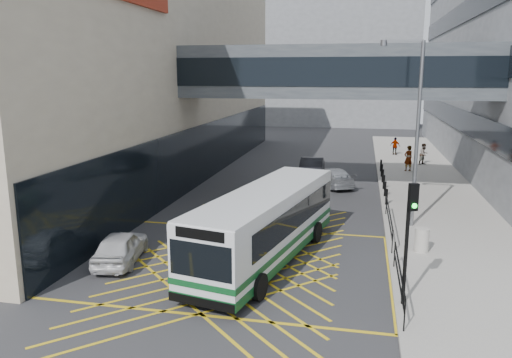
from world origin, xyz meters
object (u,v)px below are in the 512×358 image
Objects in this scene: car_white at (121,246)px; car_dark at (312,167)px; bus at (267,223)px; pedestrian_a at (408,158)px; car_silver at (333,177)px; pedestrian_b at (424,154)px; street_lamp at (414,123)px; pedestrian_c at (395,146)px; traffic_light at (409,227)px; litter_bin at (422,240)px.

car_white is 0.85× the size of car_dark.
pedestrian_a is (7.07, 20.01, -0.44)m from bus.
car_silver is (1.66, -2.80, -0.09)m from car_dark.
pedestrian_b is (1.47, 3.09, -0.11)m from pedestrian_a.
pedestrian_a is (1.17, 14.42, -4.03)m from street_lamp.
car_silver is 11.21m from pedestrian_b.
car_white is at bearing 92.09° from pedestrian_c.
pedestrian_b reaches higher than pedestrian_c.
bus is 8.89m from street_lamp.
car_silver is at bearing 95.51° from pedestrian_c.
car_white is 11.17m from traffic_light.
pedestrian_c is (12.25, 29.20, 0.30)m from car_white.
pedestrian_b reaches higher than car_silver.
bus is 16.98m from car_dark.
street_lamp is 5.14× the size of pedestrian_b.
pedestrian_b is (2.64, 17.51, -4.14)m from street_lamp.
car_white is at bearing 145.57° from traffic_light.
bus is 28.54m from pedestrian_c.
litter_bin is at bearing -174.55° from car_white.
bus is 6.72× the size of pedestrian_c.
traffic_light is at bearing -21.49° from bus.
car_dark is at bearing -7.94° from pedestrian_a.
pedestrian_c reaches higher than car_silver.
street_lamp is (4.11, -8.57, 4.50)m from car_silver.
litter_bin is 0.63× the size of pedestrian_c.
traffic_light is at bearing -101.41° from litter_bin.
car_dark is 4.80× the size of litter_bin.
pedestrian_b is (14.22, 24.54, 0.37)m from car_white.
pedestrian_b is (6.75, 8.94, 0.35)m from car_silver.
car_dark is at bearing 176.08° from pedestrian_b.
pedestrian_a is (12.75, 21.45, 0.48)m from car_white.
car_white is 19.29m from car_dark.
car_white is at bearing -164.43° from litter_bin.
traffic_light reaches higher than litter_bin.
street_lamp is at bearing -158.89° from car_white.
car_silver is 2.49× the size of pedestrian_b.
pedestrian_b is at bearing 137.81° from pedestrian_c.
car_white is 1.02× the size of traffic_light.
pedestrian_a is at bearing 82.47° from bus.
pedestrian_a is (5.28, 5.85, 0.46)m from car_silver.
car_white is 2.57× the size of pedestrian_c.
traffic_light is 31.24m from pedestrian_c.
car_dark is 3.26m from car_silver.
pedestrian_b is at bearing -145.68° from car_dark.
car_silver is at bearing 76.51° from traffic_light.
car_white is (-5.68, -1.44, -0.91)m from bus.
traffic_light is 2.08× the size of pedestrian_a.
pedestrian_b is at bearing 58.40° from traffic_light.
car_silver reaches higher than car_white.
traffic_light is 23.53m from pedestrian_a.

